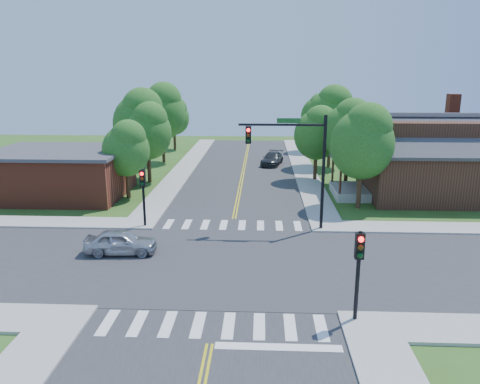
{
  "coord_description": "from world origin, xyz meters",
  "views": [
    {
      "loc": [
        1.81,
        -22.57,
        9.65
      ],
      "look_at": [
        0.46,
        6.42,
        2.2
      ],
      "focal_mm": 35.0,
      "sensor_mm": 36.0,
      "label": 1
    }
  ],
  "objects_px": {
    "signal_mast_ne": "(296,154)",
    "car_dgrey": "(272,159)",
    "signal_pole_se": "(359,260)",
    "signal_pole_nw": "(143,187)",
    "house_ne": "(431,155)",
    "car_silver": "(121,243)"
  },
  "relations": [
    {
      "from": "signal_mast_ne",
      "to": "house_ne",
      "type": "height_order",
      "value": "signal_mast_ne"
    },
    {
      "from": "signal_pole_se",
      "to": "signal_pole_nw",
      "type": "distance_m",
      "value": 15.84
    },
    {
      "from": "signal_mast_ne",
      "to": "signal_pole_nw",
      "type": "height_order",
      "value": "signal_mast_ne"
    },
    {
      "from": "signal_mast_ne",
      "to": "car_dgrey",
      "type": "distance_m",
      "value": 21.61
    },
    {
      "from": "signal_mast_ne",
      "to": "car_dgrey",
      "type": "xyz_separation_m",
      "value": [
        -0.96,
        21.17,
        -4.2
      ]
    },
    {
      "from": "signal_pole_nw",
      "to": "car_silver",
      "type": "bearing_deg",
      "value": -92.29
    },
    {
      "from": "signal_pole_se",
      "to": "car_silver",
      "type": "relative_size",
      "value": 0.96
    },
    {
      "from": "house_ne",
      "to": "signal_pole_se",
      "type": "bearing_deg",
      "value": -115.58
    },
    {
      "from": "signal_mast_ne",
      "to": "signal_pole_se",
      "type": "bearing_deg",
      "value": -81.44
    },
    {
      "from": "signal_mast_ne",
      "to": "signal_pole_se",
      "type": "distance_m",
      "value": 11.55
    },
    {
      "from": "house_ne",
      "to": "car_silver",
      "type": "xyz_separation_m",
      "value": [
        -20.89,
        -13.21,
        -2.66
      ]
    },
    {
      "from": "signal_pole_se",
      "to": "car_silver",
      "type": "bearing_deg",
      "value": 149.7
    },
    {
      "from": "signal_pole_nw",
      "to": "signal_mast_ne",
      "type": "bearing_deg",
      "value": 0.07
    },
    {
      "from": "signal_pole_se",
      "to": "signal_pole_nw",
      "type": "bearing_deg",
      "value": 135.0
    },
    {
      "from": "signal_mast_ne",
      "to": "car_dgrey",
      "type": "height_order",
      "value": "signal_mast_ne"
    },
    {
      "from": "signal_pole_se",
      "to": "house_ne",
      "type": "bearing_deg",
      "value": 64.42
    },
    {
      "from": "car_dgrey",
      "to": "signal_pole_nw",
      "type": "bearing_deg",
      "value": -99.2
    },
    {
      "from": "car_silver",
      "to": "signal_pole_nw",
      "type": "bearing_deg",
      "value": -5.41
    },
    {
      "from": "signal_pole_nw",
      "to": "car_dgrey",
      "type": "distance_m",
      "value": 22.93
    },
    {
      "from": "signal_mast_ne",
      "to": "house_ne",
      "type": "distance_m",
      "value": 14.23
    },
    {
      "from": "signal_pole_se",
      "to": "car_dgrey",
      "type": "relative_size",
      "value": 0.8
    },
    {
      "from": "signal_mast_ne",
      "to": "signal_pole_nw",
      "type": "bearing_deg",
      "value": -179.93
    }
  ]
}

